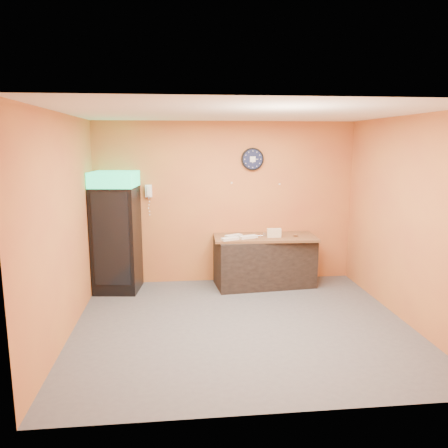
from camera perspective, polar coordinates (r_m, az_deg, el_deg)
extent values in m
plane|color=#47474C|center=(6.09, 2.37, -12.98)|extent=(4.50, 4.50, 0.00)
cube|color=#CA7E38|center=(7.64, 0.25, 2.78)|extent=(4.50, 0.02, 2.80)
cube|color=#CA7E38|center=(5.80, -20.10, -0.36)|extent=(0.02, 4.00, 2.80)
cube|color=#CA7E38|center=(6.41, 22.78, 0.46)|extent=(0.02, 4.00, 2.80)
cube|color=white|center=(5.60, 2.59, 14.31)|extent=(4.50, 4.00, 0.02)
cube|color=black|center=(7.41, -13.81, -1.96)|extent=(0.77, 0.77, 1.73)
cube|color=#18D07E|center=(7.27, -14.16, 5.69)|extent=(0.77, 0.77, 0.25)
cube|color=black|center=(7.05, -13.88, -1.97)|extent=(0.57, 0.09, 1.49)
cube|color=black|center=(7.58, 5.30, -4.94)|extent=(1.72, 0.89, 0.83)
cylinder|color=black|center=(7.62, 3.74, 8.45)|extent=(0.39, 0.05, 0.39)
cylinder|color=#0F1433|center=(7.59, 3.77, 8.44)|extent=(0.33, 0.01, 0.33)
cube|color=white|center=(7.58, 3.78, 8.44)|extent=(0.09, 0.00, 0.09)
cube|color=white|center=(7.54, -9.82, 4.28)|extent=(0.11, 0.07, 0.21)
cube|color=white|center=(7.49, -9.85, 4.24)|extent=(0.05, 0.04, 0.17)
cube|color=brown|center=(7.47, 5.35, -1.72)|extent=(1.76, 0.85, 0.04)
cube|color=beige|center=(7.38, 6.55, -1.55)|extent=(0.24, 0.09, 0.05)
cube|color=beige|center=(7.37, 6.55, -1.17)|extent=(0.24, 0.09, 0.05)
cube|color=beige|center=(7.36, 6.56, -0.79)|extent=(0.24, 0.09, 0.05)
cube|color=silver|center=(7.13, 0.78, -1.95)|extent=(0.31, 0.21, 0.04)
cube|color=silver|center=(7.27, 3.20, -1.70)|extent=(0.32, 0.21, 0.04)
cube|color=silver|center=(7.34, 1.27, -1.58)|extent=(0.31, 0.24, 0.04)
cylinder|color=silver|center=(7.45, 5.35, -1.36)|extent=(0.06, 0.06, 0.06)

